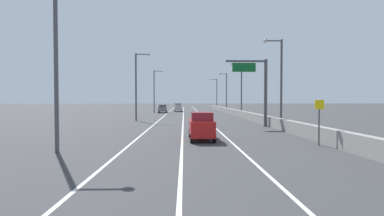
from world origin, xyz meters
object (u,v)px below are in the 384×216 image
(lamp_post_right_third, at_px, (240,85))
(lamp_post_right_fourth, at_px, (225,89))
(lamp_post_right_second, at_px, (279,76))
(car_gray_2, at_px, (163,109))
(lamp_post_left_mid, at_px, (138,82))
(car_red_1, at_px, (201,126))
(lamp_post_left_far, at_px, (155,88))
(lamp_post_right_fifth, at_px, (216,92))
(lamp_post_left_near, at_px, (61,55))
(overhead_sign_gantry, at_px, (259,84))
(car_silver_0, at_px, (178,107))
(speed_advisory_sign, at_px, (319,119))

(lamp_post_right_third, height_order, lamp_post_right_fourth, same)
(lamp_post_right_second, height_order, car_gray_2, lamp_post_right_second)
(lamp_post_left_mid, relative_size, car_red_1, 2.27)
(lamp_post_left_far, height_order, car_gray_2, lamp_post_left_far)
(lamp_post_right_fifth, bearing_deg, lamp_post_left_near, -102.34)
(lamp_post_right_fourth, xyz_separation_m, lamp_post_left_far, (-16.79, -6.71, 0.00))
(overhead_sign_gantry, xyz_separation_m, car_silver_0, (-9.89, 41.80, -3.67))
(overhead_sign_gantry, xyz_separation_m, car_red_1, (-7.09, -11.06, -3.69))
(car_silver_0, bearing_deg, lamp_post_left_near, -95.48)
(lamp_post_left_far, height_order, car_red_1, lamp_post_left_far)
(lamp_post_right_third, bearing_deg, lamp_post_right_fourth, 89.20)
(lamp_post_left_near, distance_m, car_gray_2, 51.85)
(lamp_post_right_second, distance_m, lamp_post_left_mid, 19.73)
(overhead_sign_gantry, relative_size, lamp_post_right_third, 0.78)
(lamp_post_right_second, bearing_deg, lamp_post_right_fifth, 90.16)
(overhead_sign_gantry, relative_size, lamp_post_right_fourth, 0.78)
(overhead_sign_gantry, bearing_deg, lamp_post_left_mid, 147.90)
(overhead_sign_gantry, bearing_deg, car_silver_0, 103.31)
(speed_advisory_sign, bearing_deg, overhead_sign_gantry, 91.80)
(lamp_post_right_fourth, relative_size, car_silver_0, 2.02)
(lamp_post_right_fourth, bearing_deg, overhead_sign_gantry, -92.65)
(car_gray_2, bearing_deg, car_silver_0, 61.53)
(lamp_post_left_far, xyz_separation_m, car_silver_0, (4.99, 7.03, -4.50))
(lamp_post_left_near, relative_size, car_silver_0, 2.02)
(lamp_post_left_mid, height_order, car_gray_2, lamp_post_left_mid)
(lamp_post_right_fourth, bearing_deg, lamp_post_right_fifth, 90.40)
(lamp_post_right_third, xyz_separation_m, lamp_post_left_near, (-17.06, -36.35, 0.00))
(car_gray_2, bearing_deg, lamp_post_right_fourth, 21.30)
(lamp_post_left_far, bearing_deg, car_red_1, -80.37)
(lamp_post_right_second, bearing_deg, lamp_post_right_fourth, 90.04)
(lamp_post_left_near, xyz_separation_m, car_gray_2, (2.16, 51.60, -4.62))
(lamp_post_right_third, relative_size, lamp_post_right_fifth, 1.00)
(lamp_post_left_near, distance_m, car_red_1, 10.72)
(lamp_post_right_third, xyz_separation_m, lamp_post_right_fourth, (0.30, 21.18, 0.00))
(overhead_sign_gantry, distance_m, car_gray_2, 38.14)
(overhead_sign_gantry, bearing_deg, lamp_post_right_third, 85.43)
(lamp_post_left_far, height_order, car_silver_0, lamp_post_left_far)
(lamp_post_left_near, relative_size, lamp_post_left_mid, 1.00)
(lamp_post_left_mid, relative_size, lamp_post_left_far, 1.00)
(lamp_post_right_fourth, bearing_deg, lamp_post_left_near, -106.79)
(lamp_post_right_fifth, bearing_deg, speed_advisory_sign, -90.99)
(lamp_post_right_third, bearing_deg, lamp_post_left_mid, -146.52)
(speed_advisory_sign, bearing_deg, lamp_post_left_far, 107.41)
(lamp_post_right_second, relative_size, lamp_post_right_fifth, 1.00)
(overhead_sign_gantry, height_order, lamp_post_right_fourth, lamp_post_right_fourth)
(lamp_post_right_fourth, bearing_deg, car_silver_0, 178.40)
(lamp_post_right_fifth, distance_m, lamp_post_left_mid, 55.84)
(lamp_post_right_third, distance_m, car_silver_0, 24.80)
(car_gray_2, bearing_deg, lamp_post_left_far, -153.96)
(lamp_post_right_second, bearing_deg, lamp_post_left_far, 115.26)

